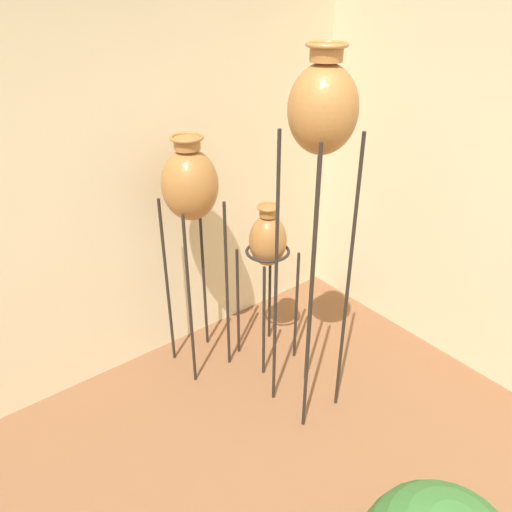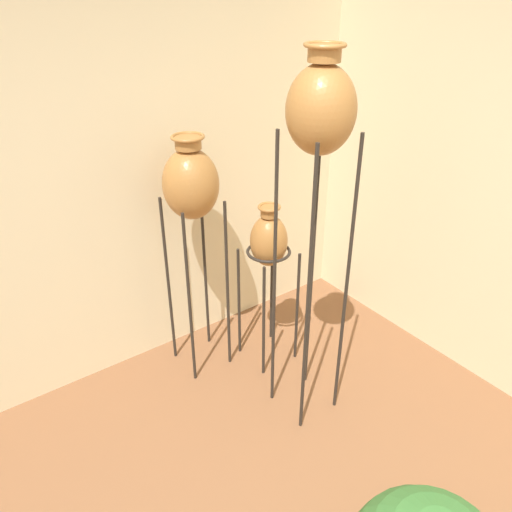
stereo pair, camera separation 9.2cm
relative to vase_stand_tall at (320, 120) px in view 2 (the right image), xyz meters
The scene contains 4 objects.
wall_back 1.58m from the vase_stand_tall, 135.27° to the left, with size 8.39×0.06×2.70m.
vase_stand_tall is the anchor object (origin of this frame).
vase_stand_medium 0.94m from the vase_stand_tall, 112.88° to the left, with size 0.33×0.33×1.61m.
vase_stand_short 1.04m from the vase_stand_tall, 79.24° to the left, with size 0.30×0.30×1.16m.
Camera 2 is at (-0.54, -0.56, 2.37)m, focal length 35.00 mm.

